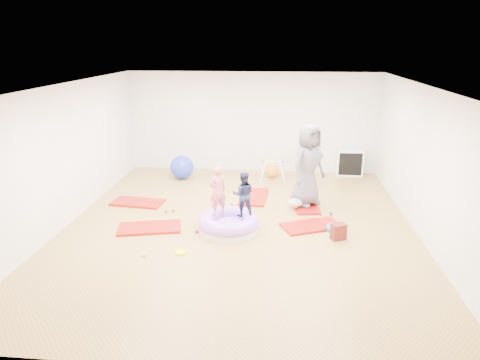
{
  "coord_description": "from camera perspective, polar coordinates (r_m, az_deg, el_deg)",
  "views": [
    {
      "loc": [
        0.78,
        -7.91,
        3.58
      ],
      "look_at": [
        0.0,
        0.3,
        0.9
      ],
      "focal_mm": 32.0,
      "sensor_mm": 36.0,
      "label": 1
    }
  ],
  "objects": [
    {
      "name": "exercise_ball_orange",
      "position": [
        11.8,
        4.27,
        1.29
      ],
      "size": [
        0.4,
        0.4,
        0.4
      ],
      "primitive_type": "sphere",
      "color": "gold",
      "rests_on": "ground"
    },
    {
      "name": "exercise_ball_blue",
      "position": [
        11.73,
        -7.76,
        1.71
      ],
      "size": [
        0.64,
        0.64,
        0.64
      ],
      "primitive_type": "sphere",
      "color": "#2237CA",
      "rests_on": "ground"
    },
    {
      "name": "gym_mat_right",
      "position": [
        8.81,
        9.52,
        -6.05
      ],
      "size": [
        1.31,
        1.01,
        0.05
      ],
      "primitive_type": "cube",
      "rotation": [
        0.0,
        0.0,
        0.41
      ],
      "color": "#B61903",
      "rests_on": "ground"
    },
    {
      "name": "backpack",
      "position": [
        8.33,
        12.99,
        -6.76
      ],
      "size": [
        0.32,
        0.27,
        0.31
      ],
      "primitive_type": "cube",
      "rotation": [
        0.0,
        0.0,
        0.44
      ],
      "color": "maroon",
      "rests_on": "ground"
    },
    {
      "name": "room",
      "position": [
        8.24,
        -0.2,
        2.66
      ],
      "size": [
        7.01,
        8.01,
        2.81
      ],
      "color": "#B38A37",
      "rests_on": "ground"
    },
    {
      "name": "child_navy",
      "position": [
        8.3,
        0.43,
        -1.6
      ],
      "size": [
        0.48,
        0.39,
        0.9
      ],
      "primitive_type": "imported",
      "rotation": [
        0.0,
        0.0,
        3.27
      ],
      "color": "#1B213F",
      "rests_on": "inflatable_cushion"
    },
    {
      "name": "adult_caregiver",
      "position": [
        9.6,
        9.05,
        1.97
      ],
      "size": [
        1.05,
        1.05,
        1.84
      ],
      "primitive_type": "imported",
      "rotation": [
        0.0,
        0.0,
        0.79
      ],
      "color": "#595762",
      "rests_on": "gym_mat_rear_right"
    },
    {
      "name": "cube_shelf",
      "position": [
        12.29,
        14.4,
        2.26
      ],
      "size": [
        0.73,
        0.36,
        0.73
      ],
      "color": "white",
      "rests_on": "ground"
    },
    {
      "name": "infant_play_gym",
      "position": [
        11.47,
        4.4,
        1.66
      ],
      "size": [
        0.71,
        0.67,
        0.54
      ],
      "rotation": [
        0.0,
        0.0,
        -0.04
      ],
      "color": "white",
      "rests_on": "ground"
    },
    {
      "name": "infant",
      "position": [
        9.62,
        7.39,
        -3.08
      ],
      "size": [
        0.34,
        0.34,
        0.2
      ],
      "color": "silver",
      "rests_on": "gym_mat_rear_right"
    },
    {
      "name": "inflatable_cushion",
      "position": [
        8.49,
        -1.51,
        -5.87
      ],
      "size": [
        1.2,
        1.2,
        0.38
      ],
      "rotation": [
        0.0,
        0.0,
        0.13
      ],
      "color": "silver",
      "rests_on": "ground"
    },
    {
      "name": "child_pink",
      "position": [
        8.35,
        -2.99,
        -1.11
      ],
      "size": [
        0.44,
        0.41,
        1.01
      ],
      "primitive_type": "imported",
      "rotation": [
        0.0,
        0.0,
        3.76
      ],
      "color": "#D46470",
      "rests_on": "inflatable_cushion"
    },
    {
      "name": "gym_mat_rear_right",
      "position": [
        9.86,
        8.71,
        -3.37
      ],
      "size": [
        0.65,
        1.12,
        0.04
      ],
      "primitive_type": "cube",
      "rotation": [
        0.0,
        0.0,
        1.69
      ],
      "color": "#B61903",
      "rests_on": "ground"
    },
    {
      "name": "gym_mat_mid_left",
      "position": [
        10.2,
        -13.47,
        -2.91
      ],
      "size": [
        1.23,
        0.72,
        0.05
      ],
      "primitive_type": "cube",
      "rotation": [
        0.0,
        0.0,
        -0.12
      ],
      "color": "#B61903",
      "rests_on": "ground"
    },
    {
      "name": "yellow_toy",
      "position": [
        7.76,
        -8.01,
        -9.52
      ],
      "size": [
        0.22,
        0.22,
        0.03
      ],
      "primitive_type": "cylinder",
      "color": "#EAF900",
      "rests_on": "ground"
    },
    {
      "name": "gym_mat_front_left",
      "position": [
        8.8,
        -11.97,
        -6.24
      ],
      "size": [
        1.34,
        0.87,
        0.05
      ],
      "primitive_type": "cube",
      "rotation": [
        0.0,
        0.0,
        0.22
      ],
      "color": "#B61903",
      "rests_on": "ground"
    },
    {
      "name": "ball_pit_balls",
      "position": [
        9.08,
        -1.28,
        -4.98
      ],
      "size": [
        3.74,
        2.88,
        0.07
      ],
      "color": "#EAF900",
      "rests_on": "ground"
    },
    {
      "name": "gym_mat_center_back",
      "position": [
        10.27,
        1.85,
        -2.26
      ],
      "size": [
        0.67,
        1.23,
        0.05
      ],
      "primitive_type": "cube",
      "rotation": [
        0.0,
        0.0,
        1.51
      ],
      "color": "#B61903",
      "rests_on": "ground"
    },
    {
      "name": "balance_disc",
      "position": [
        8.73,
        12.74,
        -6.36
      ],
      "size": [
        0.4,
        0.4,
        0.09
      ],
      "primitive_type": "cylinder",
      "color": "teal",
      "rests_on": "ground"
    }
  ]
}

